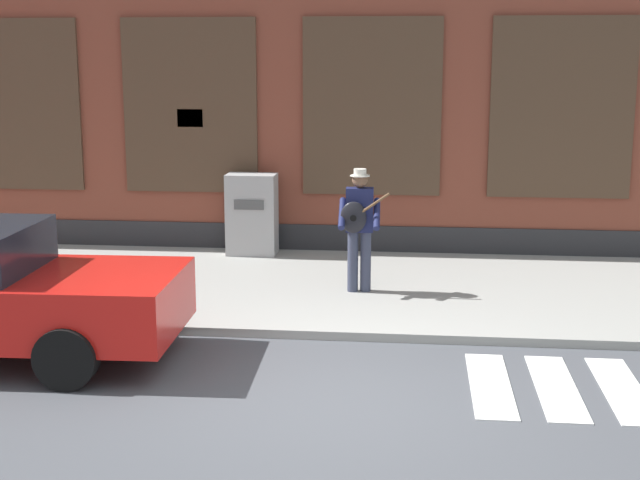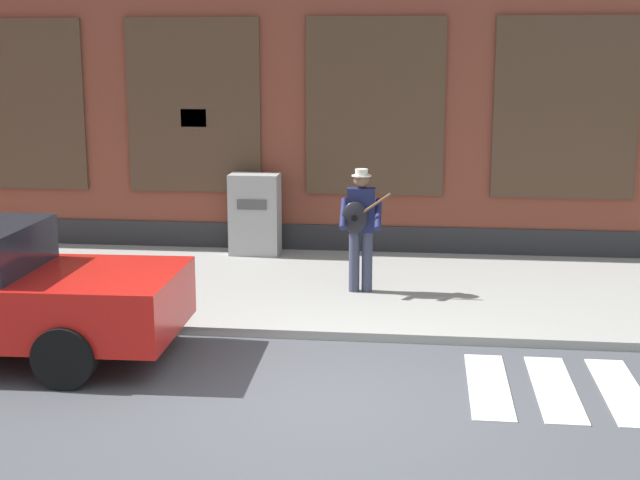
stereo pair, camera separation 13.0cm
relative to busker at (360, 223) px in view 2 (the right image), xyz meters
name	(u,v)px [view 2 (the right image)]	position (x,y,z in m)	size (l,w,h in m)	color
ground_plane	(333,401)	(0.03, -3.85, -1.10)	(160.00, 160.00, 0.00)	#424449
sidewalk	(364,288)	(0.03, 0.39, -1.04)	(28.00, 4.63, 0.11)	gray
building_backdrop	(382,74)	(0.03, 4.69, 1.96)	(28.00, 4.06, 6.12)	brown
busker	(360,223)	(0.00, 0.00, 0.00)	(0.71, 0.53, 1.74)	#33384C
utility_box	(255,214)	(-1.93, 2.25, -0.31)	(0.82, 0.53, 1.35)	#9E9E9E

